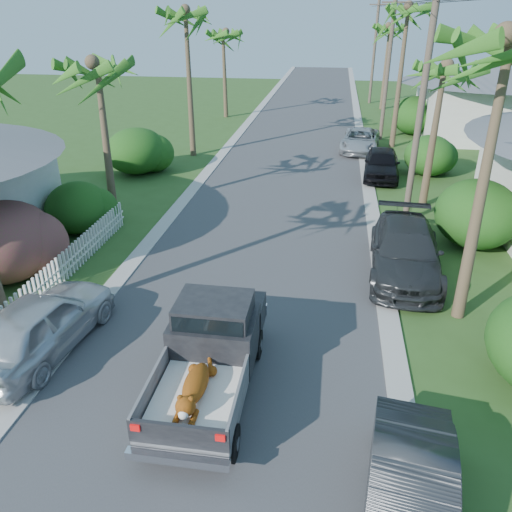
% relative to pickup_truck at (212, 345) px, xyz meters
% --- Properties ---
extents(ground, '(120.00, 120.00, 0.00)m').
position_rel_pickup_truck_xyz_m(ground, '(0.08, -2.01, -1.01)').
color(ground, '#2F501E').
rests_on(ground, ground).
extents(road, '(8.00, 100.00, 0.02)m').
position_rel_pickup_truck_xyz_m(road, '(0.08, 22.99, -1.00)').
color(road, '#38383A').
rests_on(road, ground).
extents(curb_left, '(0.60, 100.00, 0.06)m').
position_rel_pickup_truck_xyz_m(curb_left, '(-4.22, 22.99, -0.98)').
color(curb_left, '#A5A39E').
rests_on(curb_left, ground).
extents(curb_right, '(0.60, 100.00, 0.06)m').
position_rel_pickup_truck_xyz_m(curb_right, '(4.38, 22.99, -0.98)').
color(curb_right, '#A5A39E').
rests_on(curb_right, ground).
extents(pickup_truck, '(1.98, 5.12, 2.06)m').
position_rel_pickup_truck_xyz_m(pickup_truck, '(0.00, 0.00, 0.00)').
color(pickup_truck, black).
rests_on(pickup_truck, ground).
extents(parked_car_rn, '(1.94, 4.23, 1.34)m').
position_rel_pickup_truck_xyz_m(parked_car_rn, '(4.12, -3.16, -0.34)').
color(parked_car_rn, '#2A2C2F').
rests_on(parked_car_rn, ground).
extents(parked_car_rm, '(2.58, 5.64, 1.60)m').
position_rel_pickup_truck_xyz_m(parked_car_rm, '(5.08, 6.30, -0.21)').
color(parked_car_rm, '#292B2D').
rests_on(parked_car_rm, ground).
extents(parked_car_rf, '(2.09, 4.52, 1.50)m').
position_rel_pickup_truck_xyz_m(parked_car_rf, '(5.08, 17.09, -0.26)').
color(parked_car_rf, black).
rests_on(parked_car_rf, ground).
extents(parked_car_rd, '(2.75, 4.99, 1.32)m').
position_rel_pickup_truck_xyz_m(parked_car_rd, '(4.15, 22.57, -0.35)').
color(parked_car_rd, '#ACAFB3').
rests_on(parked_car_rd, ground).
extents(parked_car_ln, '(2.42, 4.89, 1.60)m').
position_rel_pickup_truck_xyz_m(parked_car_ln, '(-4.62, 0.49, -0.21)').
color(parked_car_ln, silver).
rests_on(parked_car_ln, ground).
extents(palm_l_b, '(4.40, 4.40, 7.40)m').
position_rel_pickup_truck_xyz_m(palm_l_b, '(-6.72, 9.99, 5.14)').
color(palm_l_b, brown).
rests_on(palm_l_b, ground).
extents(palm_l_c, '(4.40, 4.40, 9.20)m').
position_rel_pickup_truck_xyz_m(palm_l_c, '(-5.92, 19.99, 6.90)').
color(palm_l_c, brown).
rests_on(palm_l_c, ground).
extents(palm_l_d, '(4.40, 4.40, 7.70)m').
position_rel_pickup_truck_xyz_m(palm_l_d, '(-6.42, 31.99, 5.43)').
color(palm_l_d, brown).
rests_on(palm_l_d, ground).
extents(palm_r_b, '(4.40, 4.40, 7.20)m').
position_rel_pickup_truck_xyz_m(palm_r_b, '(6.68, 12.99, 4.94)').
color(palm_r_b, brown).
rests_on(palm_r_b, ground).
extents(palm_r_c, '(4.40, 4.40, 9.40)m').
position_rel_pickup_truck_xyz_m(palm_r_c, '(6.28, 23.99, 7.10)').
color(palm_r_c, brown).
rests_on(palm_r_c, ground).
extents(palm_r_d, '(4.40, 4.40, 8.00)m').
position_rel_pickup_truck_xyz_m(palm_r_d, '(6.58, 37.99, 5.73)').
color(palm_r_d, brown).
rests_on(palm_r_d, ground).
extents(shrub_l_b, '(3.00, 3.30, 2.60)m').
position_rel_pickup_truck_xyz_m(shrub_l_b, '(-7.72, 3.99, 0.29)').
color(shrub_l_b, '#A11747').
rests_on(shrub_l_b, ground).
extents(shrub_l_c, '(2.40, 2.64, 2.00)m').
position_rel_pickup_truck_xyz_m(shrub_l_c, '(-7.32, 7.99, -0.01)').
color(shrub_l_c, '#164614').
rests_on(shrub_l_c, ground).
extents(shrub_l_d, '(3.20, 3.52, 2.40)m').
position_rel_pickup_truck_xyz_m(shrub_l_d, '(-7.92, 15.99, 0.19)').
color(shrub_l_d, '#164614').
rests_on(shrub_l_d, ground).
extents(shrub_r_b, '(3.00, 3.30, 2.50)m').
position_rel_pickup_truck_xyz_m(shrub_r_b, '(7.88, 8.99, 0.24)').
color(shrub_r_b, '#164614').
rests_on(shrub_r_b, ground).
extents(shrub_r_c, '(2.60, 2.86, 2.10)m').
position_rel_pickup_truck_xyz_m(shrub_r_c, '(7.58, 17.99, 0.04)').
color(shrub_r_c, '#164614').
rests_on(shrub_r_c, ground).
extents(shrub_r_d, '(3.20, 3.52, 2.60)m').
position_rel_pickup_truck_xyz_m(shrub_r_d, '(8.08, 27.99, 0.29)').
color(shrub_r_d, '#164614').
rests_on(shrub_r_d, ground).
extents(picket_fence, '(0.10, 11.00, 1.00)m').
position_rel_pickup_truck_xyz_m(picket_fence, '(-5.92, 3.49, -0.51)').
color(picket_fence, white).
rests_on(picket_fence, ground).
extents(house_right_far, '(9.00, 8.00, 4.60)m').
position_rel_pickup_truck_xyz_m(house_right_far, '(13.08, 27.99, 1.11)').
color(house_right_far, silver).
rests_on(house_right_far, ground).
extents(utility_pole_b, '(1.60, 0.26, 9.00)m').
position_rel_pickup_truck_xyz_m(utility_pole_b, '(5.68, 10.99, 3.59)').
color(utility_pole_b, brown).
rests_on(utility_pole_b, ground).
extents(utility_pole_c, '(1.60, 0.26, 9.00)m').
position_rel_pickup_truck_xyz_m(utility_pole_c, '(5.68, 25.99, 3.59)').
color(utility_pole_c, brown).
rests_on(utility_pole_c, ground).
extents(utility_pole_d, '(1.60, 0.26, 9.00)m').
position_rel_pickup_truck_xyz_m(utility_pole_d, '(5.68, 40.99, 3.59)').
color(utility_pole_d, brown).
rests_on(utility_pole_d, ground).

